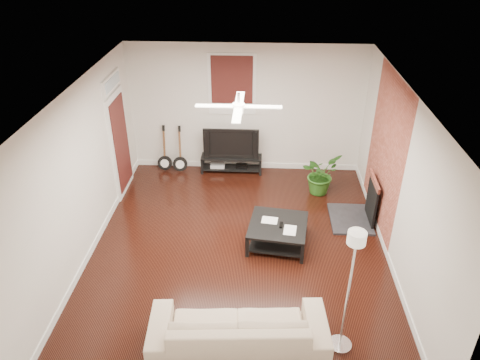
# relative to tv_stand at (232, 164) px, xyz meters

# --- Properties ---
(room) EXTENTS (5.01, 6.01, 2.81)m
(room) POSITION_rel_tv_stand_xyz_m (0.31, -2.78, 1.21)
(room) COLOR black
(room) RESTS_ON ground
(brick_accent) EXTENTS (0.02, 2.20, 2.80)m
(brick_accent) POSITION_rel_tv_stand_xyz_m (2.80, -1.78, 1.21)
(brick_accent) COLOR brown
(brick_accent) RESTS_ON floor
(fireplace) EXTENTS (0.80, 1.10, 0.92)m
(fireplace) POSITION_rel_tv_stand_xyz_m (2.51, -1.78, 0.27)
(fireplace) COLOR black
(fireplace) RESTS_ON floor
(window_back) EXTENTS (1.00, 0.06, 1.30)m
(window_back) POSITION_rel_tv_stand_xyz_m (0.01, 0.19, 1.76)
(window_back) COLOR #38110F
(window_back) RESTS_ON wall_back
(door_left) EXTENTS (0.08, 1.00, 2.50)m
(door_left) POSITION_rel_tv_stand_xyz_m (-2.15, -0.88, 1.06)
(door_left) COLOR white
(door_left) RESTS_ON wall_left
(tv_stand) EXTENTS (1.34, 0.36, 0.37)m
(tv_stand) POSITION_rel_tv_stand_xyz_m (0.00, 0.00, 0.00)
(tv_stand) COLOR black
(tv_stand) RESTS_ON floor
(tv) EXTENTS (1.20, 0.16, 0.69)m
(tv) POSITION_rel_tv_stand_xyz_m (0.00, 0.02, 0.53)
(tv) COLOR black
(tv) RESTS_ON tv_stand
(coffee_table) EXTENTS (1.09, 1.09, 0.41)m
(coffee_table) POSITION_rel_tv_stand_xyz_m (0.98, -2.56, 0.02)
(coffee_table) COLOR black
(coffee_table) RESTS_ON floor
(sofa) EXTENTS (2.35, 1.05, 0.67)m
(sofa) POSITION_rel_tv_stand_xyz_m (0.42, -4.83, 0.15)
(sofa) COLOR tan
(sofa) RESTS_ON floor
(floor_lamp) EXTENTS (0.33, 0.33, 1.87)m
(floor_lamp) POSITION_rel_tv_stand_xyz_m (1.77, -4.73, 0.75)
(floor_lamp) COLOR silver
(floor_lamp) RESTS_ON floor
(potted_plant) EXTENTS (0.99, 1.00, 0.84)m
(potted_plant) POSITION_rel_tv_stand_xyz_m (1.86, -0.78, 0.23)
(potted_plant) COLOR #285F1B
(potted_plant) RESTS_ON floor
(guitar_left) EXTENTS (0.32, 0.23, 1.04)m
(guitar_left) POSITION_rel_tv_stand_xyz_m (-1.49, -0.03, 0.33)
(guitar_left) COLOR black
(guitar_left) RESTS_ON floor
(guitar_right) EXTENTS (0.34, 0.26, 1.04)m
(guitar_right) POSITION_rel_tv_stand_xyz_m (-1.14, -0.06, 0.33)
(guitar_right) COLOR black
(guitar_right) RESTS_ON floor
(ceiling_fan) EXTENTS (1.24, 1.24, 0.32)m
(ceiling_fan) POSITION_rel_tv_stand_xyz_m (0.31, -2.78, 2.41)
(ceiling_fan) COLOR white
(ceiling_fan) RESTS_ON ceiling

